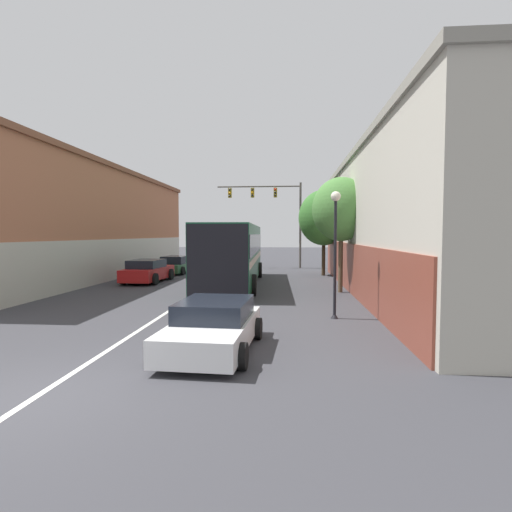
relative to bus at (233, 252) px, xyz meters
name	(u,v)px	position (x,y,z in m)	size (l,w,h in m)	color
ground_plane	(32,399)	(-1.34, -15.77, -1.88)	(160.00, 160.00, 0.00)	#38383D
lane_center_line	(210,285)	(-1.34, -0.10, -1.88)	(0.14, 43.33, 0.01)	silver
building_left_brick	(66,221)	(-11.84, 3.52, 1.87)	(8.41, 27.16, 7.27)	#A86647
building_right_storefront	(416,220)	(9.13, -2.61, 1.66)	(6.26, 22.90, 6.85)	#B7B2A3
bus	(233,252)	(0.00, 0.00, 0.00)	(3.24, 12.58, 3.35)	#145133
hatchback_foreground	(213,327)	(1.25, -12.61, -1.29)	(2.26, 4.13, 1.22)	silver
parked_car_left_near	(177,265)	(-5.08, 6.40, -1.28)	(2.23, 4.47, 1.27)	#285633
parked_car_left_mid	(148,271)	(-5.27, 0.87, -1.22)	(2.19, 4.47, 1.35)	red
traffic_signal_gantry	(274,205)	(1.86, 11.55, 3.39)	(7.10, 0.36, 7.17)	#514C47
street_lamp	(335,242)	(4.66, -8.63, 0.71)	(0.33, 0.33, 4.30)	black
street_tree_near	(341,210)	(5.65, -2.41, 2.18)	(2.83, 2.55, 5.63)	brown
street_tree_far	(324,218)	(5.52, 5.64, 2.11)	(3.48, 3.13, 5.91)	#3D2D1E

